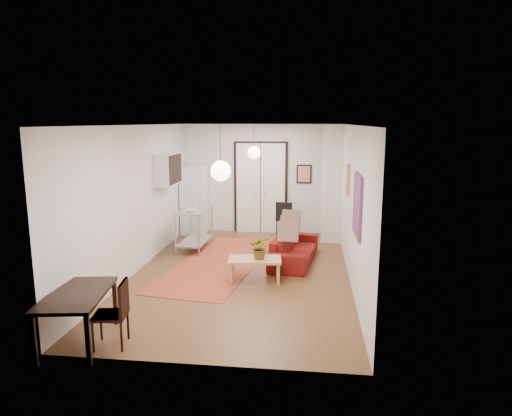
# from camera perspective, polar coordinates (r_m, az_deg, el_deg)

# --- Properties ---
(floor) EXTENTS (7.00, 7.00, 0.00)m
(floor) POSITION_cam_1_polar(r_m,az_deg,el_deg) (9.16, -1.79, -8.12)
(floor) COLOR brown
(floor) RESTS_ON ground
(ceiling) EXTENTS (4.20, 7.00, 0.02)m
(ceiling) POSITION_cam_1_polar(r_m,az_deg,el_deg) (8.67, -1.90, 10.33)
(ceiling) COLOR silver
(ceiling) RESTS_ON wall_back
(wall_back) EXTENTS (4.20, 0.02, 2.90)m
(wall_back) POSITION_cam_1_polar(r_m,az_deg,el_deg) (12.24, 0.61, 3.66)
(wall_back) COLOR silver
(wall_back) RESTS_ON floor
(wall_front) EXTENTS (4.20, 0.02, 2.90)m
(wall_front) POSITION_cam_1_polar(r_m,az_deg,el_deg) (5.45, -7.36, -5.47)
(wall_front) COLOR silver
(wall_front) RESTS_ON floor
(wall_left) EXTENTS (0.02, 7.00, 2.90)m
(wall_left) POSITION_cam_1_polar(r_m,az_deg,el_deg) (9.35, -14.68, 1.08)
(wall_left) COLOR silver
(wall_left) RESTS_ON floor
(wall_right) EXTENTS (0.02, 7.00, 2.90)m
(wall_right) POSITION_cam_1_polar(r_m,az_deg,el_deg) (8.74, 11.90, 0.55)
(wall_right) COLOR silver
(wall_right) RESTS_ON floor
(double_doors) EXTENTS (1.44, 0.06, 2.50)m
(double_doors) POSITION_cam_1_polar(r_m,az_deg,el_deg) (12.23, 0.58, 2.47)
(double_doors) COLOR white
(double_doors) RESTS_ON wall_back
(stub_partition) EXTENTS (0.50, 0.10, 2.90)m
(stub_partition) POSITION_cam_1_polar(r_m,az_deg,el_deg) (11.24, 9.51, 2.87)
(stub_partition) COLOR silver
(stub_partition) RESTS_ON floor
(wall_cabinet) EXTENTS (0.35, 1.00, 0.70)m
(wall_cabinet) POSITION_cam_1_polar(r_m,az_deg,el_deg) (10.63, -10.96, 4.82)
(wall_cabinet) COLOR white
(wall_cabinet) RESTS_ON wall_left
(painting_popart) EXTENTS (0.05, 1.00, 1.00)m
(painting_popart) POSITION_cam_1_polar(r_m,az_deg,el_deg) (7.48, 12.59, 0.37)
(painting_popart) COLOR red
(painting_popart) RESTS_ON wall_right
(painting_abstract) EXTENTS (0.05, 0.50, 0.60)m
(painting_abstract) POSITION_cam_1_polar(r_m,az_deg,el_deg) (9.48, 11.41, 3.49)
(painting_abstract) COLOR beige
(painting_abstract) RESTS_ON wall_right
(poster_back) EXTENTS (0.40, 0.03, 0.50)m
(poster_back) POSITION_cam_1_polar(r_m,az_deg,el_deg) (12.12, 6.02, 4.24)
(poster_back) COLOR red
(poster_back) RESTS_ON wall_back
(print_left) EXTENTS (0.03, 0.44, 0.54)m
(print_left) POSITION_cam_1_polar(r_m,az_deg,el_deg) (11.14, -10.93, 5.35)
(print_left) COLOR #92643D
(print_left) RESTS_ON wall_left
(pendant_back) EXTENTS (0.30, 0.30, 0.80)m
(pendant_back) POSITION_cam_1_polar(r_m,az_deg,el_deg) (10.68, -0.26, 6.93)
(pendant_back) COLOR white
(pendant_back) RESTS_ON ceiling
(pendant_front) EXTENTS (0.30, 0.30, 0.80)m
(pendant_front) POSITION_cam_1_polar(r_m,az_deg,el_deg) (6.74, -4.43, 4.65)
(pendant_front) COLOR white
(pendant_front) RESTS_ON ceiling
(kilim_rug) EXTENTS (2.15, 4.36, 0.01)m
(kilim_rug) POSITION_cam_1_polar(r_m,az_deg,el_deg) (9.79, -4.63, -6.86)
(kilim_rug) COLOR #C45231
(kilim_rug) RESTS_ON floor
(sofa) EXTENTS (2.08, 1.05, 0.58)m
(sofa) POSITION_cam_1_polar(r_m,az_deg,el_deg) (9.84, 4.80, -5.04)
(sofa) COLOR maroon
(sofa) RESTS_ON floor
(coffee_table) EXTENTS (1.03, 0.63, 0.44)m
(coffee_table) POSITION_cam_1_polar(r_m,az_deg,el_deg) (8.62, -0.15, -6.70)
(coffee_table) COLOR tan
(coffee_table) RESTS_ON floor
(potted_plant) EXTENTS (0.37, 0.41, 0.43)m
(potted_plant) POSITION_cam_1_polar(r_m,az_deg,el_deg) (8.53, 0.52, -4.98)
(potted_plant) COLOR #30692F
(potted_plant) RESTS_ON coffee_table
(kitchen_counter) EXTENTS (0.67, 1.27, 0.95)m
(kitchen_counter) POSITION_cam_1_polar(r_m,az_deg,el_deg) (10.81, -7.71, -1.85)
(kitchen_counter) COLOR silver
(kitchen_counter) RESTS_ON floor
(bowl) EXTENTS (0.23, 0.23, 0.05)m
(bowl) POSITION_cam_1_polar(r_m,az_deg,el_deg) (10.45, -8.17, -0.30)
(bowl) COLOR silver
(bowl) RESTS_ON kitchen_counter
(soap_bottle) EXTENTS (0.09, 0.09, 0.20)m
(soap_bottle) POSITION_cam_1_polar(r_m,az_deg,el_deg) (10.97, -7.70, 0.62)
(soap_bottle) COLOR #549BB6
(soap_bottle) RESTS_ON kitchen_counter
(fridge) EXTENTS (0.64, 0.64, 1.81)m
(fridge) POSITION_cam_1_polar(r_m,az_deg,el_deg) (12.29, -7.72, 1.01)
(fridge) COLOR white
(fridge) RESTS_ON floor
(dining_table) EXTENTS (0.93, 1.40, 0.72)m
(dining_table) POSITION_cam_1_polar(r_m,az_deg,el_deg) (6.64, -21.48, -10.50)
(dining_table) COLOR black
(dining_table) RESTS_ON floor
(dining_chair_near) EXTENTS (0.48, 0.63, 0.90)m
(dining_chair_near) POSITION_cam_1_polar(r_m,az_deg,el_deg) (6.57, -17.51, -11.66)
(dining_chair_near) COLOR #3D1D13
(dining_chair_near) RESTS_ON floor
(dining_chair_far) EXTENTS (0.48, 0.63, 0.90)m
(dining_chair_far) POSITION_cam_1_polar(r_m,az_deg,el_deg) (6.57, -17.51, -11.66)
(dining_chair_far) COLOR #3D1D13
(dining_chair_far) RESTS_ON floor
(black_side_chair) EXTENTS (0.48, 0.48, 0.93)m
(black_side_chair) POSITION_cam_1_polar(r_m,az_deg,el_deg) (12.01, 3.70, -0.88)
(black_side_chair) COLOR black
(black_side_chair) RESTS_ON floor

